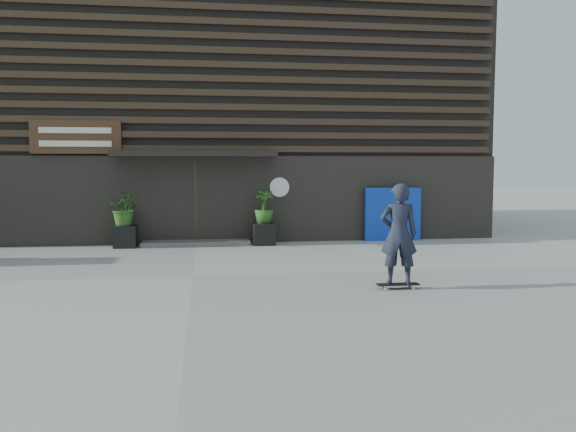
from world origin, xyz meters
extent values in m
plane|color=#9F9B96|center=(0.00, 0.00, 0.00)|extent=(80.00, 80.00, 0.00)
cube|color=#52524F|center=(0.00, 4.60, 0.06)|extent=(3.00, 0.80, 0.12)
cube|color=black|center=(-1.90, 4.40, 0.30)|extent=(0.60, 0.60, 0.60)
imported|color=#2D591E|center=(-1.90, 4.40, 1.08)|extent=(0.86, 0.75, 0.96)
cube|color=black|center=(1.90, 4.40, 0.30)|extent=(0.60, 0.60, 0.60)
imported|color=#2D591E|center=(1.90, 4.40, 1.08)|extent=(0.54, 0.54, 0.96)
cube|color=#0D30B0|center=(5.76, 4.70, 0.79)|extent=(1.68, 0.17, 1.57)
cube|color=black|center=(0.00, 10.00, 4.00)|extent=(18.00, 10.00, 8.00)
cube|color=black|center=(0.00, 4.94, 1.25)|extent=(18.00, 0.12, 2.50)
cube|color=#38281E|center=(0.00, 4.88, 2.70)|extent=(17.60, 0.08, 0.18)
cube|color=#38281E|center=(0.00, 4.88, 3.09)|extent=(17.60, 0.08, 0.18)
cube|color=#38281E|center=(0.00, 4.88, 3.48)|extent=(17.60, 0.08, 0.18)
cube|color=#38281E|center=(0.00, 4.88, 3.88)|extent=(17.60, 0.08, 0.18)
cube|color=#38281E|center=(0.00, 4.88, 4.27)|extent=(17.60, 0.08, 0.18)
cube|color=#38281E|center=(0.00, 4.88, 4.66)|extent=(17.60, 0.08, 0.18)
cube|color=#38281E|center=(0.00, 4.88, 5.05)|extent=(17.60, 0.08, 0.18)
cube|color=#38281E|center=(0.00, 4.88, 5.45)|extent=(17.60, 0.08, 0.18)
cube|color=#38281E|center=(0.00, 4.88, 5.84)|extent=(17.60, 0.08, 0.18)
cube|color=#38281E|center=(0.00, 4.88, 6.23)|extent=(17.60, 0.08, 0.18)
cube|color=#38281E|center=(0.00, 4.88, 6.62)|extent=(17.60, 0.08, 0.18)
cube|color=black|center=(0.00, 4.50, 2.55)|extent=(4.50, 1.00, 0.15)
cube|color=black|center=(0.00, 5.10, 1.15)|extent=(2.40, 0.30, 2.30)
cube|color=#38281E|center=(0.00, 4.92, 1.15)|extent=(0.06, 0.10, 2.30)
cube|color=#472B19|center=(-3.20, 4.80, 3.00)|extent=(2.40, 0.10, 0.90)
cube|color=beige|center=(-3.20, 4.73, 3.18)|extent=(1.90, 0.02, 0.16)
cube|color=beige|center=(-3.20, 4.73, 2.82)|extent=(1.90, 0.02, 0.16)
cylinder|color=white|center=(2.40, 4.86, 1.60)|extent=(0.56, 0.03, 0.56)
cube|color=black|center=(3.73, -1.74, 0.09)|extent=(0.78, 0.20, 0.02)
cylinder|color=#ACACA8|center=(3.47, -1.84, 0.03)|extent=(0.06, 0.03, 0.06)
cylinder|color=#ADACA8|center=(3.47, -1.64, 0.03)|extent=(0.06, 0.03, 0.06)
cylinder|color=#A7A7A2|center=(3.99, -1.84, 0.03)|extent=(0.06, 0.03, 0.06)
cylinder|color=#AEAEA9|center=(3.99, -1.64, 0.03)|extent=(0.06, 0.03, 0.06)
imported|color=black|center=(3.73, -1.74, 1.01)|extent=(0.74, 0.55, 1.83)
camera|label=1|loc=(0.28, -11.75, 2.27)|focal=36.15mm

